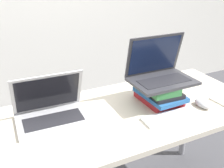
{
  "coord_description": "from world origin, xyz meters",
  "views": [
    {
      "loc": [
        -0.5,
        -0.75,
        1.49
      ],
      "look_at": [
        0.03,
        0.34,
        0.94
      ],
      "focal_mm": 42.0,
      "sensor_mm": 36.0,
      "label": 1
    }
  ],
  "objects_px": {
    "laptop_on_books": "(160,72)",
    "book_stack": "(159,92)",
    "laptop_left": "(51,111)",
    "mouse": "(203,104)",
    "wireless_keyboard": "(171,117)"
  },
  "relations": [
    {
      "from": "book_stack",
      "to": "wireless_keyboard",
      "type": "height_order",
      "value": "book_stack"
    },
    {
      "from": "laptop_left",
      "to": "mouse",
      "type": "distance_m",
      "value": 0.84
    },
    {
      "from": "laptop_left",
      "to": "laptop_on_books",
      "type": "xyz_separation_m",
      "value": [
        0.62,
        -0.06,
        0.13
      ]
    },
    {
      "from": "book_stack",
      "to": "laptop_on_books",
      "type": "relative_size",
      "value": 0.81
    },
    {
      "from": "laptop_on_books",
      "to": "mouse",
      "type": "relative_size",
      "value": 3.26
    },
    {
      "from": "book_stack",
      "to": "laptop_on_books",
      "type": "bearing_deg",
      "value": 58.17
    },
    {
      "from": "book_stack",
      "to": "mouse",
      "type": "distance_m",
      "value": 0.25
    },
    {
      "from": "book_stack",
      "to": "mouse",
      "type": "height_order",
      "value": "book_stack"
    },
    {
      "from": "mouse",
      "to": "laptop_left",
      "type": "bearing_deg",
      "value": 163.06
    },
    {
      "from": "laptop_left",
      "to": "book_stack",
      "type": "distance_m",
      "value": 0.61
    },
    {
      "from": "laptop_on_books",
      "to": "book_stack",
      "type": "bearing_deg",
      "value": -121.83
    },
    {
      "from": "laptop_left",
      "to": "wireless_keyboard",
      "type": "xyz_separation_m",
      "value": [
        0.57,
        -0.26,
        -0.04
      ]
    },
    {
      "from": "laptop_on_books",
      "to": "mouse",
      "type": "height_order",
      "value": "laptop_on_books"
    },
    {
      "from": "book_stack",
      "to": "laptop_left",
      "type": "bearing_deg",
      "value": 172.18
    },
    {
      "from": "book_stack",
      "to": "mouse",
      "type": "xyz_separation_m",
      "value": [
        0.19,
        -0.16,
        -0.04
      ]
    }
  ]
}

